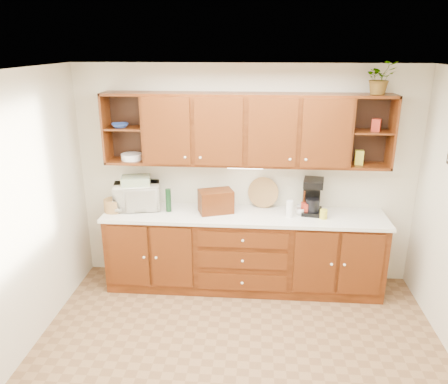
% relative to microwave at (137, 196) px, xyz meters
% --- Properties ---
extents(floor, '(4.00, 4.00, 0.00)m').
position_rel_microwave_xyz_m(floor, '(1.27, -1.53, -1.09)').
color(floor, brown).
rests_on(floor, ground).
extents(ceiling, '(4.00, 4.00, 0.00)m').
position_rel_microwave_xyz_m(ceiling, '(1.27, -1.53, 1.51)').
color(ceiling, white).
rests_on(ceiling, back_wall).
extents(back_wall, '(4.00, 0.00, 4.00)m').
position_rel_microwave_xyz_m(back_wall, '(1.27, 0.22, 0.21)').
color(back_wall, beige).
rests_on(back_wall, floor).
extents(left_wall, '(0.00, 3.50, 3.50)m').
position_rel_microwave_xyz_m(left_wall, '(-0.73, -1.53, 0.21)').
color(left_wall, beige).
rests_on(left_wall, floor).
extents(base_cabinets, '(3.20, 0.60, 0.90)m').
position_rel_microwave_xyz_m(base_cabinets, '(1.27, -0.08, -0.64)').
color(base_cabinets, black).
rests_on(base_cabinets, floor).
extents(countertop, '(3.24, 0.64, 0.04)m').
position_rel_microwave_xyz_m(countertop, '(1.27, -0.09, -0.17)').
color(countertop, white).
rests_on(countertop, base_cabinets).
extents(upper_cabinets, '(3.20, 0.33, 0.80)m').
position_rel_microwave_xyz_m(upper_cabinets, '(1.28, 0.06, 0.81)').
color(upper_cabinets, black).
rests_on(upper_cabinets, back_wall).
extents(undercabinet_light, '(0.40, 0.05, 0.02)m').
position_rel_microwave_xyz_m(undercabinet_light, '(1.27, 0.01, 0.38)').
color(undercabinet_light, white).
rests_on(undercabinet_light, upper_cabinets).
extents(wicker_basket, '(0.22, 0.22, 0.15)m').
position_rel_microwave_xyz_m(wicker_basket, '(-0.25, -0.13, -0.07)').
color(wicker_basket, '#9B6F40').
rests_on(wicker_basket, countertop).
extents(microwave, '(0.60, 0.47, 0.29)m').
position_rel_microwave_xyz_m(microwave, '(0.00, 0.00, 0.00)').
color(microwave, silver).
rests_on(microwave, countertop).
extents(towel_stack, '(0.37, 0.30, 0.10)m').
position_rel_microwave_xyz_m(towel_stack, '(0.00, 0.00, 0.20)').
color(towel_stack, '#CBCB5F').
rests_on(towel_stack, microwave).
extents(wine_bottle, '(0.08, 0.08, 0.27)m').
position_rel_microwave_xyz_m(wine_bottle, '(0.39, -0.07, -0.01)').
color(wine_bottle, black).
rests_on(wine_bottle, countertop).
extents(woven_tray, '(0.38, 0.17, 0.36)m').
position_rel_microwave_xyz_m(woven_tray, '(1.49, 0.16, -0.14)').
color(woven_tray, '#9B6F40').
rests_on(woven_tray, countertop).
extents(bread_box, '(0.44, 0.35, 0.27)m').
position_rel_microwave_xyz_m(bread_box, '(0.94, -0.06, -0.01)').
color(bread_box, black).
rests_on(bread_box, countertop).
extents(mug_tree, '(0.22, 0.23, 0.27)m').
position_rel_microwave_xyz_m(mug_tree, '(1.95, -0.00, -0.11)').
color(mug_tree, black).
rests_on(mug_tree, countertop).
extents(canister_red, '(0.13, 0.13, 0.14)m').
position_rel_microwave_xyz_m(canister_red, '(1.98, -0.03, -0.08)').
color(canister_red, maroon).
rests_on(canister_red, countertop).
extents(canister_white, '(0.10, 0.10, 0.19)m').
position_rel_microwave_xyz_m(canister_white, '(1.78, -0.13, -0.05)').
color(canister_white, white).
rests_on(canister_white, countertop).
extents(canister_yellow, '(0.10, 0.10, 0.11)m').
position_rel_microwave_xyz_m(canister_yellow, '(2.16, -0.16, -0.09)').
color(canister_yellow, gold).
rests_on(canister_yellow, countertop).
extents(coffee_maker, '(0.26, 0.31, 0.41)m').
position_rel_microwave_xyz_m(coffee_maker, '(2.05, 0.02, 0.05)').
color(coffee_maker, black).
rests_on(coffee_maker, countertop).
extents(bowl_stack, '(0.25, 0.25, 0.05)m').
position_rel_microwave_xyz_m(bowl_stack, '(-0.15, 0.02, 0.84)').
color(bowl_stack, navy).
rests_on(bowl_stack, upper_cabinets).
extents(plate_stack, '(0.27, 0.27, 0.07)m').
position_rel_microwave_xyz_m(plate_stack, '(-0.05, 0.06, 0.47)').
color(plate_stack, white).
rests_on(plate_stack, upper_cabinets).
extents(pantry_box_yellow, '(0.10, 0.08, 0.16)m').
position_rel_microwave_xyz_m(pantry_box_yellow, '(2.53, 0.04, 0.51)').
color(pantry_box_yellow, gold).
rests_on(pantry_box_yellow, upper_cabinets).
extents(pantry_box_red, '(0.11, 0.11, 0.13)m').
position_rel_microwave_xyz_m(pantry_box_red, '(2.68, 0.04, 0.88)').
color(pantry_box_red, maroon).
rests_on(pantry_box_red, upper_cabinets).
extents(potted_plant, '(0.37, 0.35, 0.35)m').
position_rel_microwave_xyz_m(potted_plant, '(2.66, 0.03, 1.38)').
color(potted_plant, '#999999').
rests_on(potted_plant, upper_cabinets).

